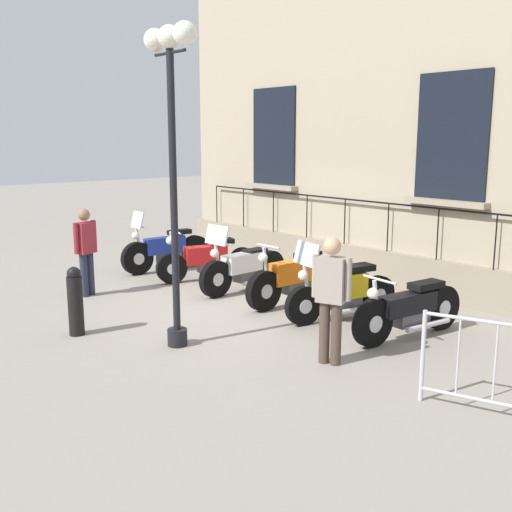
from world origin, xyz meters
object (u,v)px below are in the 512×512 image
Objects in this scene: motorcycle_red at (207,260)px; motorcycle_orange at (294,279)px; motorcycle_yellow at (341,292)px; lamppost at (172,125)px; motorcycle_blue at (166,251)px; motorcycle_black at (409,310)px; bollard at (75,301)px; pedestrian_walking at (331,293)px; pedestrian_standing at (86,247)px; motorcycle_white at (243,268)px.

motorcycle_orange reaches higher than motorcycle_red.
lamppost is at bearing -13.68° from motorcycle_yellow.
motorcycle_blue is 1.01× the size of motorcycle_black.
lamppost is 3.01m from bollard.
motorcycle_orange is 0.50× the size of lamppost.
pedestrian_walking reaches higher than motorcycle_orange.
pedestrian_walking reaches higher than pedestrian_standing.
motorcycle_white is at bearing -89.10° from motorcycle_yellow.
lamppost is 2.66× the size of pedestrian_standing.
pedestrian_standing is (2.54, -2.88, 0.47)m from motorcycle_orange.
pedestrian_standing is (2.46, -4.05, 0.46)m from motorcycle_yellow.
motorcycle_orange is at bearing 92.64° from motorcycle_red.
motorcycle_blue is 1.33× the size of pedestrian_standing.
bollard is at bearing -58.45° from pedestrian_walking.
motorcycle_black is (0.04, 2.44, -0.02)m from motorcycle_orange.
pedestrian_standing is at bearing -10.27° from motorcycle_red.
motorcycle_yellow is 0.48× the size of lamppost.
motorcycle_black is (-0.07, 4.88, 0.00)m from motorcycle_red.
motorcycle_red is 0.49× the size of lamppost.
pedestrian_standing is at bearing -64.84° from motorcycle_black.
pedestrian_walking is at bearing 54.88° from motorcycle_orange.
motorcycle_blue is 4.50m from bollard.
motorcycle_yellow is (0.09, 1.16, 0.02)m from motorcycle_orange.
lamppost is (2.75, -1.93, 2.63)m from motorcycle_black.
bollard is at bearing -13.27° from motorcycle_orange.
motorcycle_yellow is at bearing -88.06° from motorcycle_black.
motorcycle_red is 0.99× the size of motorcycle_black.
motorcycle_red is at bearing -87.36° from motorcycle_orange.
motorcycle_yellow is 1.29× the size of pedestrian_standing.
motorcycle_orange reaches higher than bollard.
motorcycle_white is 2.94m from pedestrian_standing.
lamppost reaches higher than motorcycle_red.
motorcycle_white is 3.57m from bollard.
motorcycle_blue reaches higher than motorcycle_white.
pedestrian_walking is at bearing 120.73° from lamppost.
motorcycle_black is 0.49× the size of lamppost.
motorcycle_red is 1.30× the size of pedestrian_standing.
motorcycle_orange is at bearing -94.22° from motorcycle_yellow.
motorcycle_blue reaches higher than bollard.
motorcycle_orange is at bearing -91.00° from motorcycle_black.
motorcycle_black is 2.05× the size of bollard.
pedestrian_standing is (-1.13, -2.02, 0.39)m from bollard.
motorcycle_orange reaches higher than motorcycle_black.
motorcycle_white is at bearing -88.74° from motorcycle_black.
pedestrian_walking is at bearing 72.04° from motorcycle_red.
motorcycle_white is 0.49× the size of lamppost.
motorcycle_yellow is at bearing 121.25° from pedestrian_standing.
lamppost reaches higher than pedestrian_standing.
motorcycle_blue is at bearing -158.43° from pedestrian_standing.
motorcycle_blue is at bearing -103.03° from pedestrian_walking.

